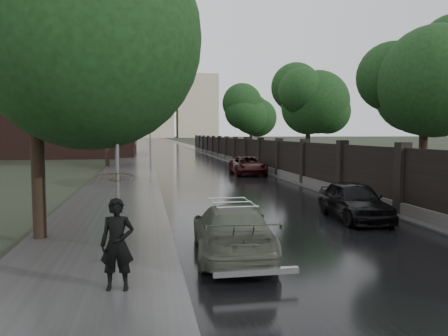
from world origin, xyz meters
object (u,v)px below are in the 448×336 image
Objects in this scene: lamp_post at (117,148)px; car_right_near at (354,201)px; tree_right_b at (308,108)px; pedestrian_umbrella at (116,194)px; car_right_far at (248,165)px; tree_left_near at (32,5)px; traffic_light at (150,141)px; volga_sedan at (232,230)px; tree_right_c at (251,117)px; tree_left_far at (106,108)px; tree_right_a at (425,90)px.

lamp_post reaches higher than car_right_near.
pedestrian_umbrella is at bearing -118.47° from tree_right_b.
car_right_far is (0.26, 17.07, -0.00)m from car_right_near.
tree_right_b is (15.10, 19.00, -1.47)m from tree_left_near.
tree_right_b is 6.43m from car_right_far.
traffic_light is (1.10, 23.49, -0.27)m from lamp_post.
car_right_near is 0.82× the size of car_right_far.
car_right_near is 9.85m from pedestrian_umbrella.
car_right_far is (5.36, 20.72, 0.03)m from volga_sedan.
tree_right_c is at bearing 81.08° from pedestrian_umbrella.
car_right_far is at bearing 67.98° from lamp_post.
tree_left_far is at bearing 144.17° from car_right_far.
volga_sedan is at bearing -104.52° from tree_right_c.
car_right_far is at bearing -25.96° from traffic_light.
tree_left_near reaches higher than tree_right_c.
tree_left_far is 29.99m from volga_sedan.
tree_right_b reaches higher than traffic_light.
tree_right_a reaches higher than car_right_far.
tree_left_far reaches higher than traffic_light.
tree_left_far is 17.45m from tree_right_b.
tree_right_c reaches higher than traffic_light.
lamp_post is at bearing -108.52° from tree_right_c.
lamp_post is 3.10m from pedestrian_umbrella.
lamp_post reaches higher than volga_sedan.
traffic_light is at bearing -128.18° from tree_right_c.
lamp_post is (2.20, -1.50, -3.75)m from tree_left_near.
tree_left_near is 27.03m from tree_left_far.
tree_left_near is 2.30× the size of car_right_near.
pedestrian_umbrella is (-12.75, -9.51, -3.03)m from tree_right_a.
tree_left_far reaches higher than tree_right_b.
tree_left_far is 26.91m from tree_right_a.
car_right_near is at bearing -88.55° from car_right_far.
traffic_light is (-11.80, 16.99, -2.55)m from tree_right_a.
pedestrian_umbrella is (-2.61, -2.36, 1.28)m from volga_sedan.
tree_left_near reaches higher than traffic_light.
lamp_post is 1.15× the size of volga_sedan.
volga_sedan is (1.66, -24.14, -1.75)m from traffic_light.
pedestrian_umbrella reaches higher than car_right_far.
car_right_near is (7.86, 3.01, -1.99)m from lamp_post.
car_right_near is 1.50× the size of pedestrian_umbrella.
tree_left_near is at bearing -116.72° from car_right_far.
car_right_far is at bearing 109.40° from tree_right_a.
tree_right_c is 43.52m from pedestrian_umbrella.
tree_right_c is at bearing 86.11° from car_right_near.
volga_sedan is at bearing -102.17° from car_right_far.
tree_right_b is at bearing -27.30° from tree_left_far.
tree_left_far is at bearing 126.47° from traffic_light.
tree_left_near reaches higher than car_right_far.
car_right_near is (10.46, -25.49, -4.57)m from tree_left_far.
tree_left_near reaches higher than tree_left_far.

